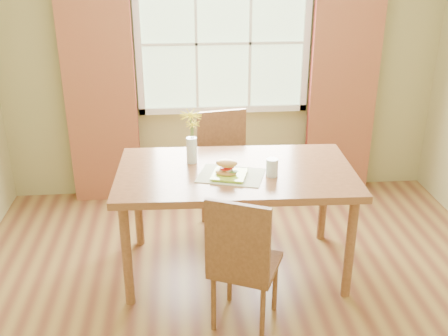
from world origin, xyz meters
TOP-DOWN VIEW (x-y plane):
  - room at (0.00, 0.00)m, footprint 4.24×3.84m
  - window at (0.00, 1.87)m, footprint 1.62×0.06m
  - curtain_left at (-1.15, 1.78)m, footprint 0.65×0.08m
  - curtain_right at (1.15, 1.78)m, footprint 0.65×0.08m
  - dining_table at (-0.03, 0.45)m, footprint 1.75×1.03m
  - chair_near at (-0.07, -0.24)m, footprint 0.54×0.54m
  - chair_far at (-0.05, 1.16)m, footprint 0.51×0.51m
  - placemat at (-0.08, 0.35)m, footprint 0.53×0.45m
  - plate at (-0.09, 0.33)m, footprint 0.29×0.29m
  - croissant_sandwich at (-0.11, 0.33)m, footprint 0.18×0.15m
  - water_glass at (0.21, 0.33)m, footprint 0.09×0.09m
  - flower_vase at (-0.34, 0.62)m, footprint 0.16×0.16m

SIDE VIEW (x-z plane):
  - chair_near at x=-0.07m, z-range 0.05..1.03m
  - chair_far at x=-0.05m, z-range 0.05..1.09m
  - dining_table at x=-0.03m, z-range 0.33..1.17m
  - placemat at x=-0.08m, z-range 0.84..0.85m
  - plate at x=-0.09m, z-range 0.85..0.86m
  - water_glass at x=0.21m, z-range 0.84..0.97m
  - croissant_sandwich at x=-0.11m, z-range 0.86..0.97m
  - flower_vase at x=-0.34m, z-range 0.88..1.28m
  - curtain_left at x=-1.15m, z-range 0.00..2.20m
  - curtain_right at x=1.15m, z-range 0.00..2.20m
  - room at x=0.00m, z-range -0.02..2.72m
  - window at x=0.00m, z-range 0.84..2.16m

